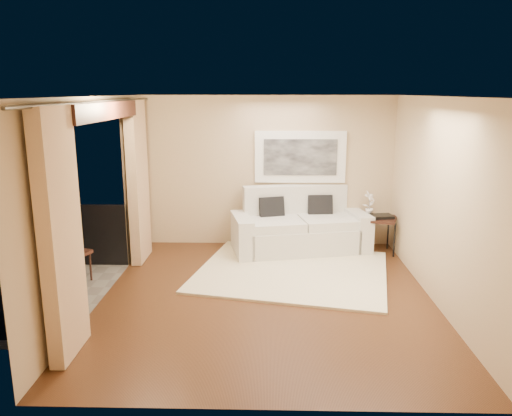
{
  "coord_description": "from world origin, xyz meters",
  "views": [
    {
      "loc": [
        0.02,
        -6.41,
        2.76
      ],
      "look_at": [
        -0.17,
        0.89,
        1.05
      ],
      "focal_mm": 35.0,
      "sensor_mm": 36.0,
      "label": 1
    }
  ],
  "objects_px": {
    "sofa": "(299,229)",
    "orchid": "(369,203)",
    "balcony_chair_near": "(63,265)",
    "bistro_table": "(50,260)",
    "side_table": "(379,221)",
    "balcony_chair_far": "(67,248)",
    "ice_bucket": "(44,245)"
  },
  "relations": [
    {
      "from": "bistro_table",
      "to": "ice_bucket",
      "type": "bearing_deg",
      "value": 141.72
    },
    {
      "from": "ice_bucket",
      "to": "side_table",
      "type": "bearing_deg",
      "value": 24.46
    },
    {
      "from": "orchid",
      "to": "balcony_chair_far",
      "type": "height_order",
      "value": "orchid"
    },
    {
      "from": "side_table",
      "to": "orchid",
      "type": "height_order",
      "value": "orchid"
    },
    {
      "from": "balcony_chair_far",
      "to": "ice_bucket",
      "type": "xyz_separation_m",
      "value": [
        -0.05,
        -0.58,
        0.23
      ]
    },
    {
      "from": "side_table",
      "to": "sofa",
      "type": "bearing_deg",
      "value": 175.73
    },
    {
      "from": "sofa",
      "to": "balcony_chair_near",
      "type": "distance_m",
      "value": 4.01
    },
    {
      "from": "bistro_table",
      "to": "balcony_chair_near",
      "type": "height_order",
      "value": "balcony_chair_near"
    },
    {
      "from": "orchid",
      "to": "bistro_table",
      "type": "bearing_deg",
      "value": -152.27
    },
    {
      "from": "ice_bucket",
      "to": "sofa",
      "type": "bearing_deg",
      "value": 33.49
    },
    {
      "from": "sofa",
      "to": "bistro_table",
      "type": "height_order",
      "value": "sofa"
    },
    {
      "from": "balcony_chair_far",
      "to": "balcony_chair_near",
      "type": "xyz_separation_m",
      "value": [
        0.19,
        -0.61,
        -0.04
      ]
    },
    {
      "from": "side_table",
      "to": "ice_bucket",
      "type": "distance_m",
      "value": 5.35
    },
    {
      "from": "orchid",
      "to": "balcony_chair_near",
      "type": "bearing_deg",
      "value": -152.07
    },
    {
      "from": "sofa",
      "to": "side_table",
      "type": "bearing_deg",
      "value": -16.27
    },
    {
      "from": "side_table",
      "to": "balcony_chair_far",
      "type": "relative_size",
      "value": 0.76
    },
    {
      "from": "sofa",
      "to": "orchid",
      "type": "relative_size",
      "value": 5.74
    },
    {
      "from": "sofa",
      "to": "bistro_table",
      "type": "distance_m",
      "value": 4.16
    },
    {
      "from": "balcony_chair_near",
      "to": "ice_bucket",
      "type": "xyz_separation_m",
      "value": [
        -0.25,
        0.03,
        0.27
      ]
    },
    {
      "from": "side_table",
      "to": "orchid",
      "type": "xyz_separation_m",
      "value": [
        -0.15,
        0.13,
        0.27
      ]
    },
    {
      "from": "bistro_table",
      "to": "balcony_chair_far",
      "type": "distance_m",
      "value": 0.66
    },
    {
      "from": "sofa",
      "to": "orchid",
      "type": "height_order",
      "value": "sofa"
    },
    {
      "from": "bistro_table",
      "to": "balcony_chair_far",
      "type": "xyz_separation_m",
      "value": [
        -0.05,
        0.66,
        -0.04
      ]
    },
    {
      "from": "bistro_table",
      "to": "ice_bucket",
      "type": "distance_m",
      "value": 0.23
    },
    {
      "from": "bistro_table",
      "to": "ice_bucket",
      "type": "height_order",
      "value": "ice_bucket"
    },
    {
      "from": "sofa",
      "to": "ice_bucket",
      "type": "bearing_deg",
      "value": -158.51
    },
    {
      "from": "bistro_table",
      "to": "balcony_chair_far",
      "type": "height_order",
      "value": "balcony_chair_far"
    },
    {
      "from": "balcony_chair_far",
      "to": "ice_bucket",
      "type": "bearing_deg",
      "value": 103.67
    },
    {
      "from": "balcony_chair_near",
      "to": "ice_bucket",
      "type": "distance_m",
      "value": 0.37
    },
    {
      "from": "bistro_table",
      "to": "balcony_chair_far",
      "type": "relative_size",
      "value": 0.71
    },
    {
      "from": "orchid",
      "to": "balcony_chair_near",
      "type": "distance_m",
      "value": 5.07
    },
    {
      "from": "sofa",
      "to": "side_table",
      "type": "distance_m",
      "value": 1.38
    }
  ]
}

